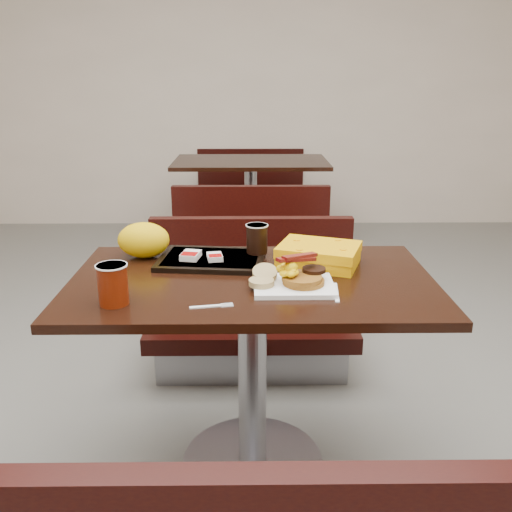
{
  "coord_description": "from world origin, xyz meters",
  "views": [
    {
      "loc": [
        -0.01,
        -1.69,
        1.39
      ],
      "look_at": [
        0.01,
        0.02,
        0.82
      ],
      "focal_mm": 38.26,
      "sensor_mm": 36.0,
      "label": 1
    }
  ],
  "objects_px": {
    "coffee_cup_near": "(113,284)",
    "coffee_cup_far": "(257,239)",
    "bench_far_n": "(251,191)",
    "tray": "(212,259)",
    "paper_bag": "(144,240)",
    "platter": "(294,286)",
    "table_near": "(252,377)",
    "hashbrown_sleeve_right": "(215,257)",
    "hashbrown_sleeve_left": "(191,255)",
    "clamshell": "(319,255)",
    "bench_near_n": "(252,302)",
    "bench_far_s": "(251,233)",
    "pancake_stack": "(304,279)",
    "table_far": "(251,207)",
    "fork": "(205,307)",
    "knife": "(336,292)"
  },
  "relations": [
    {
      "from": "hashbrown_sleeve_right",
      "to": "paper_bag",
      "type": "relative_size",
      "value": 0.37
    },
    {
      "from": "platter",
      "to": "clamshell",
      "type": "xyz_separation_m",
      "value": [
        0.1,
        0.22,
        0.03
      ]
    },
    {
      "from": "paper_bag",
      "to": "coffee_cup_near",
      "type": "bearing_deg",
      "value": -91.39
    },
    {
      "from": "bench_far_s",
      "to": "hashbrown_sleeve_left",
      "type": "relative_size",
      "value": 12.22
    },
    {
      "from": "table_far",
      "to": "bench_far_n",
      "type": "height_order",
      "value": "table_far"
    },
    {
      "from": "table_far",
      "to": "platter",
      "type": "xyz_separation_m",
      "value": [
        0.13,
        -2.69,
        0.38
      ]
    },
    {
      "from": "platter",
      "to": "hashbrown_sleeve_right",
      "type": "height_order",
      "value": "hashbrown_sleeve_right"
    },
    {
      "from": "knife",
      "to": "clamshell",
      "type": "bearing_deg",
      "value": -169.47
    },
    {
      "from": "platter",
      "to": "pancake_stack",
      "type": "bearing_deg",
      "value": 0.13
    },
    {
      "from": "pancake_stack",
      "to": "clamshell",
      "type": "distance_m",
      "value": 0.23
    },
    {
      "from": "platter",
      "to": "paper_bag",
      "type": "relative_size",
      "value": 1.33
    },
    {
      "from": "bench_far_s",
      "to": "table_far",
      "type": "bearing_deg",
      "value": 90.0
    },
    {
      "from": "pancake_stack",
      "to": "coffee_cup_far",
      "type": "bearing_deg",
      "value": 114.87
    },
    {
      "from": "bench_near_n",
      "to": "coffee_cup_far",
      "type": "xyz_separation_m",
      "value": [
        0.02,
        -0.48,
        0.46
      ]
    },
    {
      "from": "platter",
      "to": "bench_far_s",
      "type": "bearing_deg",
      "value": 93.55
    },
    {
      "from": "table_near",
      "to": "hashbrown_sleeve_left",
      "type": "bearing_deg",
      "value": 144.6
    },
    {
      "from": "coffee_cup_far",
      "to": "paper_bag",
      "type": "distance_m",
      "value": 0.41
    },
    {
      "from": "bench_near_n",
      "to": "table_far",
      "type": "xyz_separation_m",
      "value": [
        0.0,
        1.9,
        0.02
      ]
    },
    {
      "from": "paper_bag",
      "to": "hashbrown_sleeve_left",
      "type": "bearing_deg",
      "value": -21.22
    },
    {
      "from": "coffee_cup_near",
      "to": "knife",
      "type": "bearing_deg",
      "value": 6.49
    },
    {
      "from": "coffee_cup_far",
      "to": "bench_near_n",
      "type": "bearing_deg",
      "value": 92.21
    },
    {
      "from": "table_near",
      "to": "coffee_cup_far",
      "type": "bearing_deg",
      "value": 85.14
    },
    {
      "from": "tray",
      "to": "paper_bag",
      "type": "bearing_deg",
      "value": 173.25
    },
    {
      "from": "clamshell",
      "to": "coffee_cup_far",
      "type": "bearing_deg",
      "value": 178.04
    },
    {
      "from": "table_near",
      "to": "pancake_stack",
      "type": "relative_size",
      "value": 9.08
    },
    {
      "from": "bench_far_s",
      "to": "platter",
      "type": "bearing_deg",
      "value": -86.23
    },
    {
      "from": "platter",
      "to": "fork",
      "type": "distance_m",
      "value": 0.31
    },
    {
      "from": "tray",
      "to": "coffee_cup_far",
      "type": "height_order",
      "value": "coffee_cup_far"
    },
    {
      "from": "tray",
      "to": "clamshell",
      "type": "distance_m",
      "value": 0.38
    },
    {
      "from": "hashbrown_sleeve_left",
      "to": "clamshell",
      "type": "height_order",
      "value": "clamshell"
    },
    {
      "from": "tray",
      "to": "clamshell",
      "type": "xyz_separation_m",
      "value": [
        0.38,
        -0.04,
        0.03
      ]
    },
    {
      "from": "coffee_cup_near",
      "to": "coffee_cup_far",
      "type": "relative_size",
      "value": 1.15
    },
    {
      "from": "pancake_stack",
      "to": "knife",
      "type": "height_order",
      "value": "pancake_stack"
    },
    {
      "from": "table_far",
      "to": "hashbrown_sleeve_right",
      "type": "xyz_separation_m",
      "value": [
        -0.13,
        -2.46,
        0.4
      ]
    },
    {
      "from": "paper_bag",
      "to": "pancake_stack",
      "type": "bearing_deg",
      "value": -29.34
    },
    {
      "from": "bench_far_n",
      "to": "tray",
      "type": "relative_size",
      "value": 2.69
    },
    {
      "from": "coffee_cup_near",
      "to": "tray",
      "type": "distance_m",
      "value": 0.46
    },
    {
      "from": "bench_near_n",
      "to": "hashbrown_sleeve_right",
      "type": "xyz_separation_m",
      "value": [
        -0.13,
        -0.56,
        0.42
      ]
    },
    {
      "from": "bench_near_n",
      "to": "coffee_cup_near",
      "type": "bearing_deg",
      "value": -114.12
    },
    {
      "from": "coffee_cup_far",
      "to": "paper_bag",
      "type": "xyz_separation_m",
      "value": [
        -0.41,
        0.01,
        -0.01
      ]
    },
    {
      "from": "bench_near_n",
      "to": "coffee_cup_far",
      "type": "distance_m",
      "value": 0.67
    },
    {
      "from": "bench_far_n",
      "to": "table_far",
      "type": "bearing_deg",
      "value": -90.0
    },
    {
      "from": "hashbrown_sleeve_left",
      "to": "paper_bag",
      "type": "relative_size",
      "value": 0.43
    },
    {
      "from": "table_far",
      "to": "tray",
      "type": "xyz_separation_m",
      "value": [
        -0.15,
        -2.43,
        0.38
      ]
    },
    {
      "from": "bench_near_n",
      "to": "paper_bag",
      "type": "bearing_deg",
      "value": -129.75
    },
    {
      "from": "bench_far_s",
      "to": "clamshell",
      "type": "distance_m",
      "value": 1.83
    },
    {
      "from": "table_near",
      "to": "hashbrown_sleeve_right",
      "type": "relative_size",
      "value": 17.23
    },
    {
      "from": "knife",
      "to": "hashbrown_sleeve_left",
      "type": "xyz_separation_m",
      "value": [
        -0.48,
        0.29,
        0.03
      ]
    },
    {
      "from": "bench_far_n",
      "to": "paper_bag",
      "type": "height_order",
      "value": "paper_bag"
    },
    {
      "from": "platter",
      "to": "tray",
      "type": "distance_m",
      "value": 0.38
    }
  ]
}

